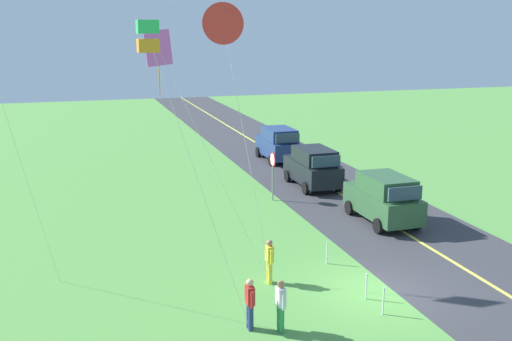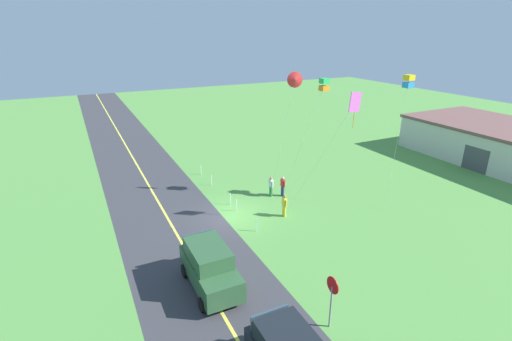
{
  "view_description": "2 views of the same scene",
  "coord_description": "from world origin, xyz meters",
  "views": [
    {
      "loc": [
        -16.81,
        9.53,
        8.71
      ],
      "look_at": [
        0.97,
        4.04,
        4.27
      ],
      "focal_mm": 41.83,
      "sensor_mm": 36.0,
      "label": 1
    },
    {
      "loc": [
        21.58,
        -8.67,
        12.18
      ],
      "look_at": [
        0.03,
        1.98,
        3.06
      ],
      "focal_mm": 26.26,
      "sensor_mm": 36.0,
      "label": 2
    }
  ],
  "objects": [
    {
      "name": "person_child_watcher",
      "position": [
        -1.32,
        4.94,
        0.86
      ],
      "size": [
        0.58,
        0.22,
        1.6
      ],
      "rotation": [
        0.0,
        0.0,
        5.95
      ],
      "color": "navy",
      "rests_on": "ground"
    },
    {
      "name": "fence_post_4",
      "position": [
        2.68,
        0.7,
        0.45
      ],
      "size": [
        0.05,
        0.05,
        0.9
      ],
      "primitive_type": "cylinder",
      "color": "silver",
      "rests_on": "ground"
    },
    {
      "name": "kite_green_far",
      "position": [
        2.96,
        12.1,
        8.82
      ],
      "size": [
        1.3,
        1.99,
        9.27
      ],
      "color": "silver",
      "rests_on": "ground"
    },
    {
      "name": "fence_post_0",
      "position": [
        -8.48,
        0.7,
        0.45
      ],
      "size": [
        0.05,
        0.05,
        0.9
      ],
      "primitive_type": "cylinder",
      "color": "silver",
      "rests_on": "ground"
    },
    {
      "name": "person_adult_companion",
      "position": [
        -1.7,
        4.11,
        0.86
      ],
      "size": [
        0.58,
        0.22,
        1.6
      ],
      "rotation": [
        0.0,
        0.0,
        6.26
      ],
      "color": "#338C4C",
      "rests_on": "ground"
    },
    {
      "name": "ground_plane",
      "position": [
        0.0,
        0.0,
        -0.05
      ],
      "size": [
        120.0,
        120.0,
        0.1
      ],
      "primitive_type": "cube",
      "color": "#549342"
    },
    {
      "name": "person_adult_near",
      "position": [
        1.65,
        3.35,
        0.86
      ],
      "size": [
        0.58,
        0.22,
        1.6
      ],
      "rotation": [
        0.0,
        0.0,
        4.68
      ],
      "color": "yellow",
      "rests_on": "ground"
    },
    {
      "name": "kite_yellow_high",
      "position": [
        -0.26,
        7.47,
        8.49
      ],
      "size": [
        1.35,
        2.82,
        8.94
      ],
      "color": "silver",
      "rests_on": "ground"
    },
    {
      "name": "stop_sign",
      "position": [
        11.46,
        -0.1,
        1.8
      ],
      "size": [
        0.76,
        0.08,
        2.56
      ],
      "color": "gray",
      "rests_on": "ground"
    },
    {
      "name": "car_suv_foreground",
      "position": [
        6.55,
        -3.8,
        1.15
      ],
      "size": [
        4.4,
        2.12,
        2.24
      ],
      "color": "#2D5633",
      "rests_on": "ground"
    },
    {
      "name": "warehouse_distant",
      "position": [
        1.66,
        28.34,
        1.75
      ],
      "size": [
        18.36,
        10.2,
        3.5
      ],
      "color": "beige",
      "rests_on": "ground"
    },
    {
      "name": "fence_post_1",
      "position": [
        -5.74,
        0.7,
        0.45
      ],
      "size": [
        0.05,
        0.05,
        0.9
      ],
      "primitive_type": "cylinder",
      "color": "silver",
      "rests_on": "ground"
    },
    {
      "name": "kite_red_low",
      "position": [
        4.09,
        6.54,
        7.91
      ],
      "size": [
        2.57,
        3.75,
        8.71
      ],
      "color": "silver",
      "rests_on": "ground"
    },
    {
      "name": "kite_blue_mid",
      "position": [
        -1.14,
        5.59,
        8.82
      ],
      "size": [
        0.89,
        2.06,
        9.4
      ],
      "color": "silver",
      "rests_on": "ground"
    },
    {
      "name": "fence_post_3",
      "position": [
        -0.52,
        0.7,
        0.45
      ],
      "size": [
        0.05,
        0.05,
        0.9
      ],
      "primitive_type": "cylinder",
      "color": "silver",
      "rests_on": "ground"
    },
    {
      "name": "asphalt_road",
      "position": [
        0.0,
        -4.0,
        0.0
      ],
      "size": [
        120.0,
        7.0,
        0.0
      ],
      "primitive_type": "cube",
      "color": "#38383D",
      "rests_on": "ground"
    },
    {
      "name": "fence_post_2",
      "position": [
        -1.66,
        0.7,
        0.45
      ],
      "size": [
        0.05,
        0.05,
        0.9
      ],
      "primitive_type": "cylinder",
      "color": "silver",
      "rests_on": "ground"
    },
    {
      "name": "road_centre_stripe",
      "position": [
        0.0,
        -4.0,
        0.01
      ],
      "size": [
        120.0,
        0.16,
        0.0
      ],
      "primitive_type": "cube",
      "color": "#E5E04C",
      "rests_on": "asphalt_road"
    }
  ]
}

